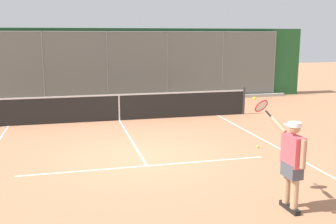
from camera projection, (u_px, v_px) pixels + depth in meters
ground_plane at (141, 157)px, 10.11m from camera, size 60.00×60.00×0.00m
court_line_markings at (149, 169)px, 9.14m from camera, size 7.64×9.60×0.01m
fence_backdrop at (106, 65)px, 18.52m from camera, size 19.67×1.37×3.36m
tennis_net at (119, 107)px, 14.30m from camera, size 9.82×0.09×1.07m
tennis_player at (292, 159)px, 6.86m from camera, size 0.50×1.35×1.89m
tennis_ball_mid_court at (258, 147)px, 10.89m from camera, size 0.07×0.07×0.07m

